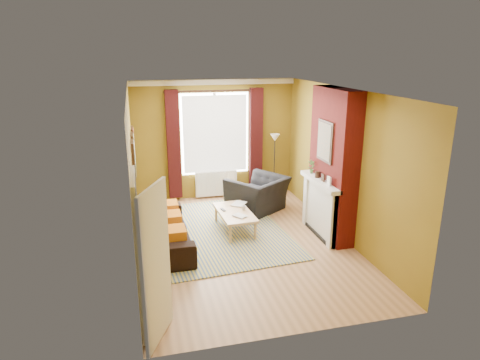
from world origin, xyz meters
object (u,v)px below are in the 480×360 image
at_px(sofa, 164,229).
at_px(floor_lamp, 275,148).
at_px(armchair, 258,194).
at_px(wicker_stool, 233,191).
at_px(coffee_table, 235,213).

distance_m(sofa, floor_lamp, 3.65).
xyz_separation_m(sofa, armchair, (2.14, 1.29, 0.06)).
distance_m(sofa, wicker_stool, 2.76).
height_order(sofa, coffee_table, sofa).
distance_m(armchair, floor_lamp, 1.37).
bearing_deg(floor_lamp, wicker_stool, -177.27).
height_order(sofa, wicker_stool, sofa).
xyz_separation_m(sofa, wicker_stool, (1.77, 2.11, -0.10)).
relative_size(sofa, wicker_stool, 4.88).
xyz_separation_m(wicker_stool, floor_lamp, (1.03, 0.05, 1.00)).
height_order(sofa, floor_lamp, floor_lamp).
distance_m(armchair, coffee_table, 1.20).
relative_size(sofa, coffee_table, 1.75).
bearing_deg(sofa, wicker_stool, -40.68).
bearing_deg(wicker_stool, sofa, -129.92).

